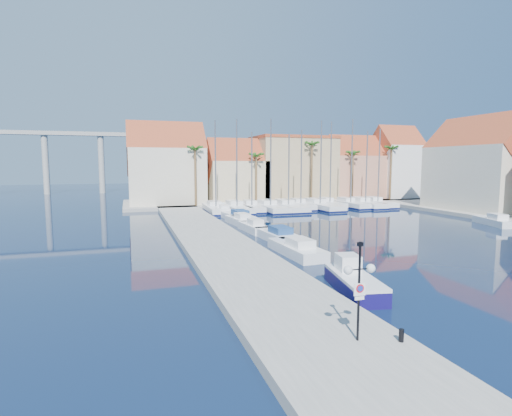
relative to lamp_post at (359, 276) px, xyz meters
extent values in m
plane|color=black|center=(8.08, 8.07, -2.96)|extent=(260.00, 260.00, 0.00)
cube|color=gray|center=(-0.92, 21.57, -2.71)|extent=(6.00, 77.00, 0.50)
cube|color=gray|center=(18.08, 56.07, -2.71)|extent=(54.00, 16.00, 0.50)
cylinder|color=black|center=(0.00, 0.00, -0.59)|extent=(0.09, 0.09, 3.75)
cylinder|color=black|center=(-0.23, 0.01, 0.26)|extent=(0.47, 0.06, 0.05)
cylinder|color=black|center=(0.23, 0.00, 0.26)|extent=(0.47, 0.06, 0.05)
sphere|color=white|center=(-0.47, 0.02, 0.26)|extent=(0.34, 0.34, 0.34)
sphere|color=white|center=(0.47, -0.01, 0.26)|extent=(0.34, 0.34, 0.34)
cube|color=black|center=(0.00, 0.00, 1.19)|extent=(0.21, 0.12, 0.15)
cube|color=white|center=(0.00, -0.05, -0.49)|extent=(0.47, 0.05, 0.47)
cylinder|color=red|center=(0.00, -0.07, -0.45)|extent=(0.32, 0.03, 0.32)
cylinder|color=#1933A5|center=(0.00, -0.08, -0.45)|extent=(0.23, 0.02, 0.22)
cube|color=white|center=(0.00, -0.05, -0.82)|extent=(0.38, 0.04, 0.13)
cylinder|color=black|center=(1.48, -0.60, -2.22)|extent=(0.19, 0.19, 0.48)
cube|color=#140E52|center=(3.70, 6.24, -2.56)|extent=(2.76, 5.61, 0.81)
cube|color=white|center=(3.70, 6.24, -2.07)|extent=(2.76, 5.61, 0.18)
cube|color=white|center=(3.90, 7.29, -1.57)|extent=(1.41, 1.62, 0.98)
cube|color=white|center=(4.34, 15.72, -2.56)|extent=(2.42, 6.79, 0.80)
cube|color=white|center=(4.37, 15.05, -1.86)|extent=(1.60, 2.41, 0.60)
cube|color=white|center=(5.01, 21.60, -2.56)|extent=(2.54, 6.84, 0.80)
cube|color=navy|center=(5.05, 20.92, -1.86)|extent=(1.64, 2.44, 0.60)
cube|color=white|center=(4.33, 26.85, -2.56)|extent=(2.04, 5.40, 0.80)
cube|color=white|center=(4.36, 26.32, -1.86)|extent=(1.31, 1.93, 0.60)
cube|color=white|center=(4.32, 31.93, -2.56)|extent=(2.44, 6.06, 0.80)
cube|color=white|center=(4.38, 31.35, -1.86)|extent=(1.51, 2.18, 0.60)
cube|color=white|center=(4.96, 35.30, -2.56)|extent=(2.83, 7.26, 0.80)
cube|color=navy|center=(5.01, 34.59, -1.86)|extent=(1.78, 2.60, 0.60)
cube|color=white|center=(4.51, 41.34, -2.56)|extent=(1.81, 5.08, 0.80)
cube|color=white|center=(4.49, 40.84, -1.86)|extent=(1.19, 1.80, 0.60)
cube|color=white|center=(4.64, 45.47, -2.56)|extent=(2.03, 5.24, 0.80)
cube|color=white|center=(4.68, 44.96, -1.86)|extent=(1.28, 1.88, 0.60)
cube|color=white|center=(32.08, 22.52, -2.56)|extent=(3.38, 6.06, 0.80)
cube|color=white|center=(31.92, 21.97, -1.86)|extent=(1.80, 2.30, 0.60)
cube|color=white|center=(3.91, 43.92, -2.46)|extent=(2.84, 9.81, 1.00)
cube|color=#0E1646|center=(3.91, 43.92, -2.78)|extent=(2.91, 9.87, 0.28)
cube|color=white|center=(3.94, 44.90, -1.66)|extent=(1.86, 2.97, 0.60)
cylinder|color=slate|center=(3.89, 43.44, 4.11)|extent=(0.20, 0.20, 12.15)
cube|color=white|center=(6.98, 43.85, -2.46)|extent=(2.88, 10.45, 1.00)
cube|color=#0E1646|center=(6.98, 43.85, -2.78)|extent=(2.94, 10.51, 0.28)
cube|color=white|center=(6.96, 44.89, -1.66)|extent=(1.95, 3.15, 0.60)
cylinder|color=slate|center=(6.99, 43.33, 4.23)|extent=(0.20, 0.20, 12.38)
cube|color=white|center=(9.35, 44.00, -2.46)|extent=(2.90, 9.04, 1.00)
cube|color=#0E1646|center=(9.35, 44.00, -2.78)|extent=(2.97, 9.11, 0.28)
cube|color=white|center=(9.41, 44.88, -1.66)|extent=(1.80, 2.77, 0.60)
cylinder|color=slate|center=(9.32, 43.55, 3.36)|extent=(0.20, 0.20, 10.64)
cube|color=white|center=(12.03, 43.49, -2.46)|extent=(3.00, 11.39, 1.00)
cube|color=#0E1646|center=(12.03, 43.49, -2.78)|extent=(3.06, 11.45, 0.28)
cube|color=white|center=(12.04, 44.63, -1.66)|extent=(2.08, 3.42, 0.60)
cylinder|color=slate|center=(12.03, 42.92, 4.31)|extent=(0.20, 0.20, 12.55)
cube|color=white|center=(14.82, 43.27, -2.46)|extent=(2.91, 11.08, 1.00)
cube|color=#0E1646|center=(14.82, 43.27, -2.78)|extent=(2.97, 11.14, 0.28)
cube|color=white|center=(14.82, 44.38, -1.66)|extent=(2.03, 3.33, 0.60)
cylinder|color=slate|center=(14.82, 42.72, 3.25)|extent=(0.20, 0.20, 10.43)
cube|color=white|center=(17.43, 44.44, -2.46)|extent=(2.75, 8.78, 1.00)
cube|color=#0E1646|center=(17.43, 44.44, -2.78)|extent=(2.81, 8.84, 0.28)
cube|color=white|center=(17.48, 45.31, -1.66)|extent=(1.72, 2.69, 0.60)
cylinder|color=slate|center=(17.41, 44.01, 3.63)|extent=(0.20, 0.20, 11.19)
cube|color=white|center=(20.08, 43.38, -2.46)|extent=(3.67, 11.66, 1.00)
cube|color=#0E1646|center=(20.08, 43.38, -2.78)|extent=(3.74, 11.72, 0.28)
cube|color=white|center=(20.01, 44.53, -1.66)|extent=(2.30, 3.57, 0.60)
cylinder|color=slate|center=(20.12, 42.81, 4.31)|extent=(0.20, 0.20, 12.54)
cube|color=white|center=(22.71, 44.93, -2.46)|extent=(2.54, 8.15, 1.00)
cube|color=#0E1646|center=(22.71, 44.93, -2.78)|extent=(2.61, 8.21, 0.28)
cube|color=white|center=(22.67, 45.74, -1.66)|extent=(1.60, 2.49, 0.60)
cylinder|color=slate|center=(22.73, 44.53, 4.35)|extent=(0.20, 0.20, 12.63)
cube|color=white|center=(25.82, 43.90, -2.46)|extent=(2.83, 9.35, 1.00)
cube|color=#0E1646|center=(25.82, 43.90, -2.78)|extent=(2.89, 9.41, 0.28)
cube|color=white|center=(25.78, 44.83, -1.66)|extent=(1.81, 2.85, 0.60)
cylinder|color=slate|center=(25.84, 43.44, 4.54)|extent=(0.20, 0.20, 12.99)
cube|color=white|center=(28.38, 43.60, -2.46)|extent=(2.87, 10.07, 1.00)
cube|color=#0E1646|center=(28.38, 43.60, -2.78)|extent=(2.93, 10.13, 0.28)
cube|color=white|center=(28.41, 44.60, -1.66)|extent=(1.90, 3.05, 0.60)
cylinder|color=slate|center=(28.37, 43.10, 3.63)|extent=(0.20, 0.20, 11.18)
cube|color=white|center=(30.80, 43.70, -2.46)|extent=(3.22, 9.75, 1.00)
cube|color=#0E1646|center=(30.80, 43.70, -2.78)|extent=(3.28, 9.82, 0.28)
cube|color=white|center=(30.87, 44.65, -1.66)|extent=(1.96, 3.00, 0.60)
cylinder|color=slate|center=(30.76, 43.22, 3.86)|extent=(0.20, 0.20, 11.64)
cube|color=beige|center=(-1.92, 55.07, 2.04)|extent=(12.00, 9.00, 9.00)
cube|color=brown|center=(-1.92, 55.07, 6.54)|extent=(12.30, 9.00, 9.00)
cube|color=#CBBA8F|center=(10.08, 55.07, 1.04)|extent=(10.00, 8.00, 7.00)
cube|color=brown|center=(10.08, 55.07, 4.54)|extent=(10.30, 8.00, 8.00)
cube|color=tan|center=(21.08, 56.07, 3.04)|extent=(14.00, 10.00, 11.00)
cube|color=brown|center=(21.08, 56.07, 8.79)|extent=(14.20, 10.20, 0.50)
cube|color=tan|center=(33.08, 55.07, 1.54)|extent=(10.00, 8.00, 8.00)
cube|color=brown|center=(33.08, 55.07, 5.54)|extent=(10.30, 8.00, 8.00)
cube|color=white|center=(42.08, 54.07, 2.54)|extent=(8.00, 8.00, 10.00)
cube|color=brown|center=(42.08, 54.07, 7.54)|extent=(8.30, 8.00, 8.00)
cube|color=beige|center=(40.08, 32.07, 2.04)|extent=(9.00, 14.00, 9.00)
cube|color=brown|center=(40.08, 32.07, 6.54)|extent=(9.00, 14.30, 9.00)
cylinder|color=brown|center=(2.08, 50.07, 2.04)|extent=(0.36, 0.36, 9.00)
sphere|color=#235618|center=(2.08, 50.07, 6.39)|extent=(2.60, 2.60, 2.60)
cylinder|color=brown|center=(12.08, 50.07, 1.54)|extent=(0.36, 0.36, 8.00)
sphere|color=#235618|center=(12.08, 50.07, 5.39)|extent=(2.60, 2.60, 2.60)
cylinder|color=brown|center=(22.08, 50.07, 2.54)|extent=(0.36, 0.36, 10.00)
sphere|color=#235618|center=(22.08, 50.07, 7.39)|extent=(2.60, 2.60, 2.60)
cylinder|color=brown|center=(30.08, 50.07, 1.79)|extent=(0.36, 0.36, 8.50)
sphere|color=#235618|center=(30.08, 50.07, 5.89)|extent=(2.60, 2.60, 2.60)
cylinder|color=brown|center=(38.08, 50.07, 2.29)|extent=(0.36, 0.36, 9.50)
sphere|color=#235618|center=(38.08, 50.07, 6.89)|extent=(2.60, 2.60, 2.60)
cube|color=#9E9E99|center=(-29.92, 90.07, 11.04)|extent=(48.00, 2.20, 0.90)
cylinder|color=#9E9E99|center=(-25.92, 90.07, 4.04)|extent=(1.40, 1.40, 14.00)
cylinder|color=#9E9E99|center=(-13.92, 90.07, 4.04)|extent=(1.40, 1.40, 14.00)
camera|label=1|loc=(-7.97, -12.43, 4.11)|focal=28.00mm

